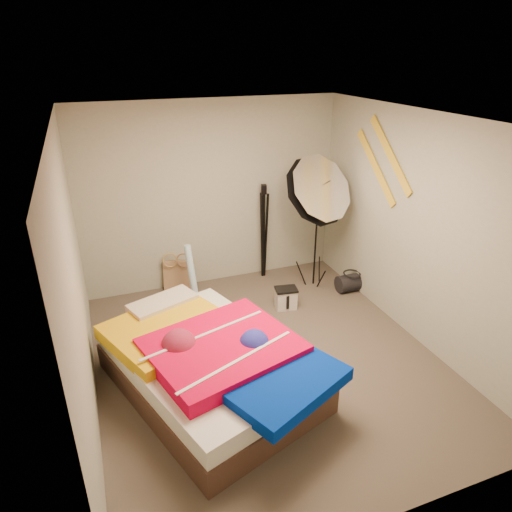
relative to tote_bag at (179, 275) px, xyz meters
name	(u,v)px	position (x,y,z in m)	size (l,w,h in m)	color
floor	(267,359)	(0.54, -1.90, -0.20)	(4.00, 4.00, 0.00)	brown
ceiling	(270,120)	(0.54, -1.90, 2.30)	(4.00, 4.00, 0.00)	silver
wall_back	(212,196)	(0.54, 0.10, 1.05)	(3.50, 3.50, 0.00)	#999E8D
wall_front	(395,384)	(0.54, -3.90, 1.05)	(3.50, 3.50, 0.00)	#999E8D
wall_left	(76,284)	(-1.21, -1.90, 1.05)	(4.00, 4.00, 0.00)	#999E8D
wall_right	(417,230)	(2.29, -1.90, 1.05)	(4.00, 4.00, 0.00)	#999E8D
tote_bag	(179,275)	(0.00, 0.00, 0.00)	(0.41, 0.12, 0.41)	tan
wrapping_roll	(192,273)	(0.10, -0.35, 0.18)	(0.09, 0.09, 0.76)	#6FBCE3
camera_case	(286,299)	(1.17, -0.99, -0.08)	(0.26, 0.18, 0.26)	beige
duffel_bag	(351,283)	(2.19, -0.89, -0.08)	(0.24, 0.24, 0.39)	black
wall_stripe_upper	(390,155)	(2.27, -1.30, 1.75)	(0.02, 1.10, 0.10)	gold
wall_stripe_lower	(376,167)	(2.27, -1.05, 1.55)	(0.02, 1.10, 0.10)	gold
bed	(210,362)	(-0.14, -2.12, 0.10)	(2.08, 2.44, 0.60)	#482F24
photo_umbrella	(316,192)	(1.68, -0.68, 1.20)	(1.07, 0.84, 1.96)	black
camera_tripod	(264,225)	(1.23, -0.04, 0.58)	(0.09, 0.09, 1.37)	black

